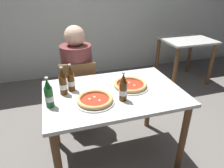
# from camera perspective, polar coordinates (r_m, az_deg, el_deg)

# --- Properties ---
(ground_plane) EXTENTS (8.00, 8.00, 0.00)m
(ground_plane) POSITION_cam_1_polar(r_m,az_deg,el_deg) (2.26, 0.39, -18.94)
(ground_plane) COLOR slate
(back_wall_tiled) EXTENTS (7.00, 0.10, 2.60)m
(back_wall_tiled) POSITION_cam_1_polar(r_m,az_deg,el_deg) (3.74, -10.41, 21.62)
(back_wall_tiled) COLOR silver
(back_wall_tiled) RESTS_ON ground_plane
(dining_table_main) EXTENTS (1.20, 0.80, 0.75)m
(dining_table_main) POSITION_cam_1_polar(r_m,az_deg,el_deg) (1.86, 0.45, -5.19)
(dining_table_main) COLOR silver
(dining_table_main) RESTS_ON ground_plane
(chair_behind_table) EXTENTS (0.43, 0.43, 0.85)m
(chair_behind_table) POSITION_cam_1_polar(r_m,az_deg,el_deg) (2.41, -9.13, -1.68)
(chair_behind_table) COLOR brown
(chair_behind_table) RESTS_ON ground_plane
(diner_seated) EXTENTS (0.34, 0.34, 1.21)m
(diner_seated) POSITION_cam_1_polar(r_m,az_deg,el_deg) (2.41, -9.35, 1.01)
(diner_seated) COLOR #2D3342
(diner_seated) RESTS_ON ground_plane
(dining_table_background) EXTENTS (0.80, 0.70, 0.75)m
(dining_table_background) POSITION_cam_1_polar(r_m,az_deg,el_deg) (3.74, 19.63, 9.38)
(dining_table_background) COLOR silver
(dining_table_background) RESTS_ON ground_plane
(pizza_margherita_near) EXTENTS (0.33, 0.33, 0.04)m
(pizza_margherita_near) POSITION_cam_1_polar(r_m,az_deg,el_deg) (1.87, 5.07, -0.28)
(pizza_margherita_near) COLOR white
(pizza_margherita_near) RESTS_ON dining_table_main
(pizza_marinara_far) EXTENTS (0.31, 0.31, 0.04)m
(pizza_marinara_far) POSITION_cam_1_polar(r_m,az_deg,el_deg) (1.65, -4.74, -4.42)
(pizza_marinara_far) COLOR white
(pizza_marinara_far) RESTS_ON dining_table_main
(beer_bottle_left) EXTENTS (0.07, 0.07, 0.25)m
(beer_bottle_left) POSITION_cam_1_polar(r_m,az_deg,el_deg) (1.62, -17.10, -2.80)
(beer_bottle_left) COLOR #14591E
(beer_bottle_left) RESTS_ON dining_table_main
(beer_bottle_center) EXTENTS (0.07, 0.07, 0.25)m
(beer_bottle_center) POSITION_cam_1_polar(r_m,az_deg,el_deg) (1.81, -11.34, 1.19)
(beer_bottle_center) COLOR #512D0F
(beer_bottle_center) RESTS_ON dining_table_main
(beer_bottle_right) EXTENTS (0.07, 0.07, 0.25)m
(beer_bottle_right) POSITION_cam_1_polar(r_m,az_deg,el_deg) (1.77, -13.45, 0.30)
(beer_bottle_right) COLOR #512D0F
(beer_bottle_right) RESTS_ON dining_table_main
(beer_bottle_extra) EXTENTS (0.07, 0.07, 0.25)m
(beer_bottle_extra) POSITION_cam_1_polar(r_m,az_deg,el_deg) (1.63, 3.11, -1.28)
(beer_bottle_extra) COLOR #512D0F
(beer_bottle_extra) RESTS_ON dining_table_main
(napkin_with_cutlery) EXTENTS (0.19, 0.19, 0.01)m
(napkin_with_cutlery) POSITION_cam_1_polar(r_m,az_deg,el_deg) (2.00, -3.28, 1.11)
(napkin_with_cutlery) COLOR white
(napkin_with_cutlery) RESTS_ON dining_table_main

